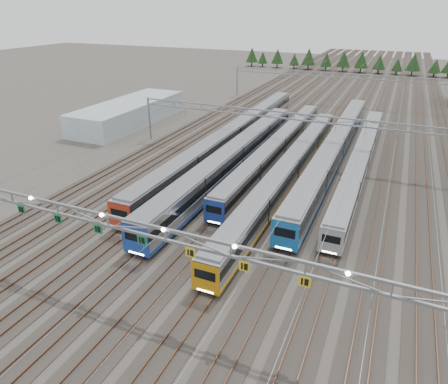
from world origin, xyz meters
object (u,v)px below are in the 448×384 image
at_px(train_b, 234,158).
at_px(west_shed, 129,113).
at_px(train_f, 361,159).
at_px(train_e, 335,148).
at_px(train_a, 232,136).
at_px(train_c, 277,147).
at_px(gantry_near, 164,238).
at_px(gantry_far, 338,79).
at_px(gantry_mid, 294,122).
at_px(train_d, 289,169).

bearing_deg(train_b, west_shed, 151.71).
bearing_deg(train_f, train_e, 146.91).
distance_m(train_a, train_c, 9.20).
bearing_deg(train_c, train_a, 168.19).
bearing_deg(gantry_near, train_c, 93.20).
bearing_deg(gantry_near, gantry_far, 89.97).
bearing_deg(train_f, gantry_mid, 175.80).
height_order(gantry_near, west_shed, gantry_near).
relative_size(train_a, west_shed, 2.20).
relative_size(train_b, train_f, 0.99).
bearing_deg(west_shed, gantry_mid, -11.42).
xyz_separation_m(train_d, gantry_near, (-2.30, -30.26, 5.02)).
xyz_separation_m(train_c, west_shed, (-36.14, 8.52, 0.33)).
bearing_deg(west_shed, gantry_near, -51.31).
height_order(train_f, gantry_far, gantry_far).
bearing_deg(train_a, west_shed, 166.26).
xyz_separation_m(train_c, train_e, (9.00, 2.86, 0.23)).
bearing_deg(west_shed, train_d, -23.44).
relative_size(train_b, west_shed, 1.74).
bearing_deg(train_b, gantry_near, -77.74).
relative_size(train_a, gantry_mid, 1.17).
distance_m(train_a, train_e, 18.03).
bearing_deg(train_a, train_c, -11.81).
bearing_deg(train_c, train_b, -117.87).
height_order(train_a, train_c, train_a).
distance_m(train_f, gantry_near, 41.21).
relative_size(train_b, train_c, 1.02).
height_order(train_c, gantry_near, gantry_near).
distance_m(train_b, gantry_far, 54.84).
distance_m(train_d, train_f, 12.75).
height_order(train_b, train_e, train_b).
relative_size(gantry_mid, west_shed, 1.88).
xyz_separation_m(train_e, train_f, (4.50, -2.93, -0.31)).
bearing_deg(gantry_near, gantry_mid, 89.93).
bearing_deg(train_c, west_shed, 166.74).
bearing_deg(train_f, gantry_far, 103.79).
relative_size(gantry_near, west_shed, 1.88).
xyz_separation_m(train_e, west_shed, (-45.14, 5.65, 0.10)).
xyz_separation_m(train_c, gantry_mid, (2.25, 0.76, 4.39)).
bearing_deg(train_a, train_d, -39.13).
height_order(train_e, train_f, train_e).
height_order(gantry_mid, gantry_far, same).
distance_m(train_e, gantry_mid, 8.21).
bearing_deg(train_e, train_a, -176.87).
distance_m(train_d, gantry_far, 55.07).
height_order(train_c, train_d, train_d).
height_order(train_e, gantry_near, gantry_near).
distance_m(train_e, gantry_near, 43.04).
xyz_separation_m(train_b, gantry_mid, (6.75, 9.27, 4.07)).
distance_m(train_c, gantry_mid, 4.99).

